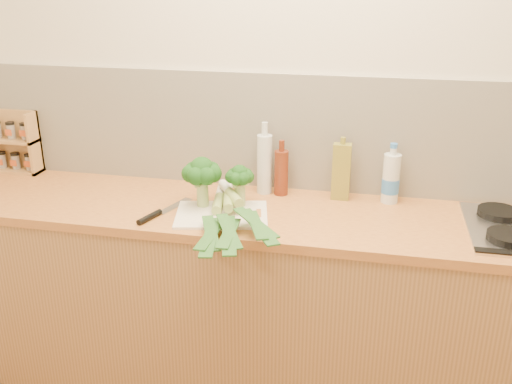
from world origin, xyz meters
TOP-DOWN VIEW (x-y plane):
  - room_shell at (0.00, 1.49)m, footprint 3.50×3.50m
  - counter at (0.00, 1.20)m, footprint 3.20×0.62m
  - chopping_board at (-0.27, 1.10)m, footprint 0.43×0.36m
  - broccoli_left at (-0.37, 1.16)m, footprint 0.17×0.17m
  - broccoli_right at (-0.21, 1.20)m, footprint 0.12×0.13m
  - leek_front at (-0.28, 1.08)m, footprint 0.19×0.70m
  - leek_mid at (-0.23, 1.07)m, footprint 0.24×0.70m
  - leek_back at (-0.18, 1.08)m, footprint 0.38×0.59m
  - chefs_knife at (-0.54, 1.04)m, footprint 0.14×0.33m
  - spice_rack at (-1.45, 1.44)m, footprint 0.26×0.11m
  - oil_tin at (0.21, 1.40)m, footprint 0.08×0.05m
  - glass_bottle at (-0.14, 1.41)m, footprint 0.07×0.07m
  - amber_bottle at (-0.06, 1.40)m, footprint 0.06×0.06m
  - water_bottle at (0.42, 1.41)m, footprint 0.08×0.08m

SIDE VIEW (x-z plane):
  - counter at x=0.00m, z-range 0.00..0.90m
  - chopping_board at x=-0.27m, z-range 0.90..0.91m
  - chefs_knife at x=-0.54m, z-range 0.90..0.92m
  - leek_front at x=-0.28m, z-range 0.91..0.96m
  - leek_mid at x=-0.23m, z-range 0.93..0.97m
  - leek_back at x=-0.18m, z-range 0.95..0.99m
  - water_bottle at x=0.42m, z-range 0.88..1.13m
  - amber_bottle at x=-0.06m, z-range 0.88..1.14m
  - oil_tin at x=0.21m, z-range 0.89..1.18m
  - spice_rack at x=-1.45m, z-range 0.88..1.20m
  - broccoli_right at x=-0.21m, z-range 0.95..1.13m
  - glass_bottle at x=-0.14m, z-range 0.88..1.21m
  - broccoli_left at x=-0.37m, z-range 0.95..1.17m
  - room_shell at x=0.00m, z-range -0.58..2.92m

